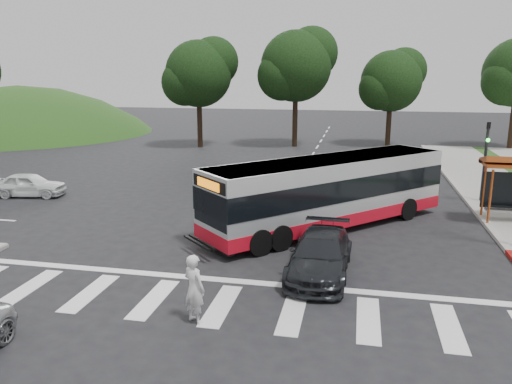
# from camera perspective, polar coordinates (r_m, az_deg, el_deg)

# --- Properties ---
(ground) EXTENTS (140.00, 140.00, 0.00)m
(ground) POSITION_cam_1_polar(r_m,az_deg,el_deg) (18.73, 0.15, -6.19)
(ground) COLOR black
(ground) RESTS_ON ground
(curb_east) EXTENTS (0.30, 40.00, 0.15)m
(curb_east) POSITION_cam_1_polar(r_m,az_deg,el_deg) (26.60, 23.23, -1.17)
(curb_east) COLOR #9E9991
(curb_east) RESTS_ON ground
(hillside_nw) EXTENTS (44.00, 44.00, 10.00)m
(hillside_nw) POSITION_cam_1_polar(r_m,az_deg,el_deg) (59.48, -25.20, 6.14)
(hillside_nw) COLOR #1F4014
(hillside_nw) RESTS_ON ground
(crosswalk_ladder) EXTENTS (18.00, 2.60, 0.01)m
(crosswalk_ladder) POSITION_cam_1_polar(r_m,az_deg,el_deg) (14.24, -4.00, -12.80)
(crosswalk_ladder) COLOR silver
(crosswalk_ladder) RESTS_ON ground
(traffic_signal_ne_short) EXTENTS (0.18, 0.37, 4.00)m
(traffic_signal_ne_short) POSITION_cam_1_polar(r_m,az_deg,el_deg) (26.74, 24.77, 4.02)
(traffic_signal_ne_short) COLOR black
(traffic_signal_ne_short) RESTS_ON ground
(tree_north_a) EXTENTS (6.60, 6.15, 10.17)m
(tree_north_a) POSITION_cam_1_polar(r_m,az_deg,el_deg) (43.69, 4.71, 14.27)
(tree_north_a) COLOR black
(tree_north_a) RESTS_ON ground
(tree_north_b) EXTENTS (5.72, 5.33, 8.43)m
(tree_north_b) POSITION_cam_1_polar(r_m,az_deg,el_deg) (45.41, 15.29, 12.23)
(tree_north_b) COLOR black
(tree_north_b) RESTS_ON ground
(tree_north_c) EXTENTS (6.16, 5.74, 9.30)m
(tree_north_c) POSITION_cam_1_polar(r_m,az_deg,el_deg) (43.47, -6.47, 13.40)
(tree_north_c) COLOR black
(tree_north_c) RESTS_ON ground
(transit_bus) EXTENTS (9.56, 9.77, 2.90)m
(transit_bus) POSITION_cam_1_polar(r_m,az_deg,el_deg) (20.79, 8.35, -0.16)
(transit_bus) COLOR #B3B5B8
(transit_bus) RESTS_ON ground
(pedestrian) EXTENTS (0.80, 0.72, 1.84)m
(pedestrian) POSITION_cam_1_polar(r_m,az_deg,el_deg) (13.10, -7.07, -10.90)
(pedestrian) COLOR silver
(pedestrian) RESTS_ON ground
(dark_sedan) EXTENTS (2.01, 4.59, 1.31)m
(dark_sedan) POSITION_cam_1_polar(r_m,az_deg,el_deg) (16.15, 7.36, -7.10)
(dark_sedan) COLOR #212327
(dark_sedan) RESTS_ON ground
(west_car_white) EXTENTS (3.84, 2.06, 1.24)m
(west_car_white) POSITION_cam_1_polar(r_m,az_deg,el_deg) (28.51, -24.49, 0.76)
(west_car_white) COLOR silver
(west_car_white) RESTS_ON ground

